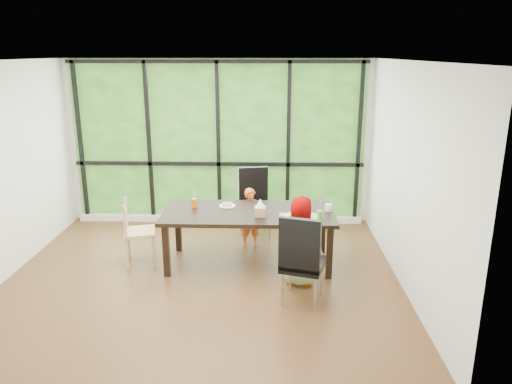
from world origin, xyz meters
TOP-DOWN VIEW (x-y plane):
  - ground at (0.00, 0.00)m, footprint 5.00×5.00m
  - back_wall at (0.00, 2.25)m, footprint 5.00×0.00m
  - foliage_backdrop at (0.00, 2.23)m, footprint 4.80×0.02m
  - window_mullions at (0.00, 2.19)m, footprint 4.80×0.06m
  - window_sill at (0.00, 2.15)m, footprint 4.80×0.12m
  - dining_table at (0.57, 0.46)m, footprint 2.34×1.16m
  - chair_window_leather at (0.63, 1.45)m, footprint 0.54×0.54m
  - chair_interior_leather at (1.24, -0.56)m, footprint 0.57×0.57m
  - chair_end_beech at (-0.91, 0.44)m, footprint 0.49×0.50m
  - child_toddler at (0.57, 1.08)m, footprint 0.36×0.27m
  - child_older at (1.25, -0.12)m, footprint 0.60×0.45m
  - placemat at (1.23, 0.22)m, footprint 0.50×0.36m
  - plate_far at (0.27, 0.68)m, footprint 0.22×0.22m
  - plate_near at (1.16, 0.25)m, footprint 0.21×0.21m
  - orange_cup at (-0.18, 0.63)m, footprint 0.08×0.08m
  - green_cup at (1.49, 0.20)m, footprint 0.07×0.07m
  - white_mug at (1.64, 0.52)m, footprint 0.09×0.09m
  - tissue_box at (0.73, 0.28)m, footprint 0.14×0.14m
  - crepe_rolls_far at (0.27, 0.68)m, footprint 0.15×0.12m
  - crepe_rolls_near at (1.16, 0.25)m, footprint 0.15×0.12m
  - straw_white at (-0.18, 0.63)m, footprint 0.01×0.04m
  - straw_pink at (1.49, 0.20)m, footprint 0.01×0.04m
  - tissue at (0.73, 0.28)m, footprint 0.12×0.12m

SIDE VIEW (x-z plane):
  - ground at x=0.00m, z-range 0.00..0.00m
  - window_sill at x=0.00m, z-range 0.00..0.10m
  - dining_table at x=0.57m, z-range 0.00..0.75m
  - child_toddler at x=0.57m, z-range 0.00..0.89m
  - chair_end_beech at x=-0.91m, z-range 0.00..0.90m
  - chair_window_leather at x=0.63m, z-range 0.00..1.08m
  - chair_interior_leather at x=1.24m, z-range 0.00..1.08m
  - child_older at x=1.25m, z-range 0.00..1.13m
  - placemat at x=1.23m, z-range 0.75..0.76m
  - plate_near at x=1.16m, z-range 0.75..0.76m
  - plate_far at x=0.27m, z-range 0.75..0.76m
  - crepe_rolls_near at x=1.16m, z-range 0.76..0.80m
  - crepe_rolls_far at x=0.27m, z-range 0.76..0.80m
  - white_mug at x=1.64m, z-range 0.75..0.84m
  - green_cup at x=1.49m, z-range 0.75..0.86m
  - orange_cup at x=-0.18m, z-range 0.75..0.87m
  - tissue_box at x=0.73m, z-range 0.75..0.87m
  - straw_pink at x=1.49m, z-range 0.80..1.00m
  - straw_white at x=-0.18m, z-range 0.81..1.01m
  - tissue at x=0.73m, z-range 0.87..0.98m
  - back_wall at x=0.00m, z-range -1.15..3.85m
  - foliage_backdrop at x=0.00m, z-range 0.03..2.67m
  - window_mullions at x=0.00m, z-range 0.03..2.67m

